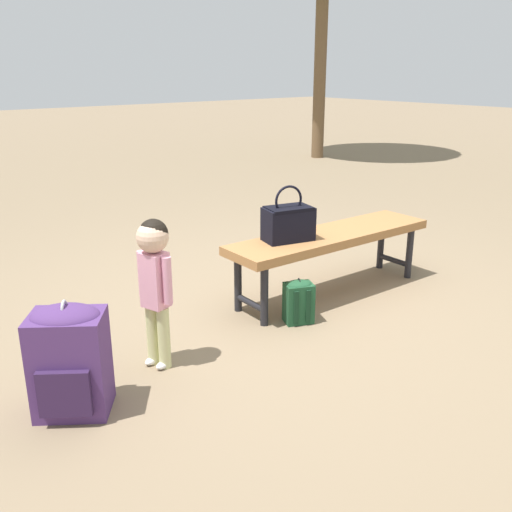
{
  "coord_description": "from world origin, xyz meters",
  "views": [
    {
      "loc": [
        2.27,
        2.6,
        1.54
      ],
      "look_at": [
        0.2,
        0.07,
        0.45
      ],
      "focal_mm": 39.91,
      "sensor_mm": 36.0,
      "label": 1
    }
  ],
  "objects_px": {
    "handbag": "(288,222)",
    "backpack_small": "(299,300)",
    "park_bench": "(331,240)",
    "child_standing": "(155,271)",
    "backpack_large": "(70,357)"
  },
  "relations": [
    {
      "from": "park_bench",
      "to": "handbag",
      "type": "distance_m",
      "value": 0.41
    },
    {
      "from": "handbag",
      "to": "backpack_small",
      "type": "distance_m",
      "value": 0.53
    },
    {
      "from": "park_bench",
      "to": "backpack_small",
      "type": "distance_m",
      "value": 0.6
    },
    {
      "from": "backpack_large",
      "to": "backpack_small",
      "type": "height_order",
      "value": "backpack_large"
    },
    {
      "from": "handbag",
      "to": "backpack_small",
      "type": "xyz_separation_m",
      "value": [
        0.15,
        0.27,
        -0.43
      ]
    },
    {
      "from": "park_bench",
      "to": "backpack_large",
      "type": "distance_m",
      "value": 2.01
    },
    {
      "from": "child_standing",
      "to": "backpack_large",
      "type": "relative_size",
      "value": 1.45
    },
    {
      "from": "backpack_large",
      "to": "child_standing",
      "type": "bearing_deg",
      "value": -166.59
    },
    {
      "from": "handbag",
      "to": "backpack_large",
      "type": "xyz_separation_m",
      "value": [
        1.63,
        0.32,
        -0.3
      ]
    },
    {
      "from": "child_standing",
      "to": "backpack_small",
      "type": "bearing_deg",
      "value": 175.44
    },
    {
      "from": "park_bench",
      "to": "backpack_small",
      "type": "relative_size",
      "value": 5.46
    },
    {
      "from": "handbag",
      "to": "backpack_small",
      "type": "height_order",
      "value": "handbag"
    },
    {
      "from": "child_standing",
      "to": "backpack_small",
      "type": "relative_size",
      "value": 2.76
    },
    {
      "from": "park_bench",
      "to": "backpack_small",
      "type": "xyz_separation_m",
      "value": [
        0.51,
        0.22,
        -0.25
      ]
    },
    {
      "from": "handbag",
      "to": "backpack_small",
      "type": "relative_size",
      "value": 1.25
    }
  ]
}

